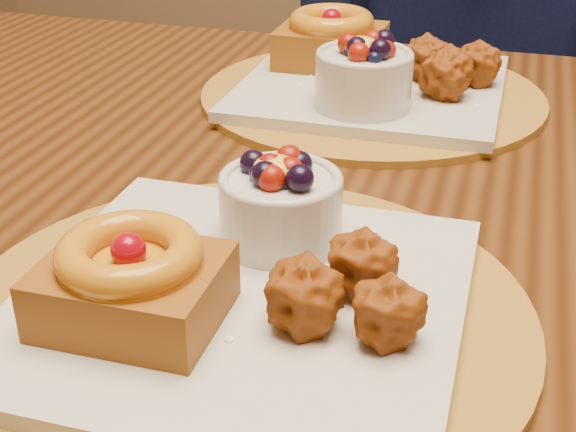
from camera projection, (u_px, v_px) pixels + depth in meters
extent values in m
cube|color=#321809|center=(323.00, 200.00, 0.72)|extent=(1.60, 0.90, 0.04)
cylinder|color=brown|center=(242.00, 313.00, 0.52)|extent=(0.38, 0.38, 0.01)
cube|color=beige|center=(241.00, 301.00, 0.52)|extent=(0.28, 0.28, 0.01)
cube|color=#552308|center=(133.00, 291.00, 0.48)|extent=(0.11, 0.09, 0.04)
torus|color=#B0520A|center=(129.00, 253.00, 0.47)|extent=(0.09, 0.09, 0.02)
sphere|color=maroon|center=(128.00, 250.00, 0.47)|extent=(0.02, 0.02, 0.02)
sphere|color=#803B09|center=(361.00, 265.00, 0.51)|extent=(0.04, 0.04, 0.04)
sphere|color=#803B09|center=(303.00, 298.00, 0.47)|extent=(0.04, 0.04, 0.04)
sphere|color=#803B09|center=(387.00, 312.00, 0.46)|extent=(0.04, 0.04, 0.04)
cylinder|color=beige|center=(281.00, 210.00, 0.56)|extent=(0.09, 0.09, 0.05)
torus|color=beige|center=(281.00, 179.00, 0.55)|extent=(0.09, 0.09, 0.01)
ellipsoid|color=gold|center=(275.00, 168.00, 0.55)|extent=(0.03, 0.03, 0.02)
cylinder|color=brown|center=(372.00, 95.00, 0.89)|extent=(0.38, 0.38, 0.01)
cube|color=beige|center=(372.00, 87.00, 0.89)|extent=(0.28, 0.28, 0.01)
cube|color=#552308|center=(331.00, 46.00, 0.93)|extent=(0.12, 0.10, 0.04)
torus|color=#B0520A|center=(332.00, 21.00, 0.92)|extent=(0.10, 0.10, 0.02)
sphere|color=maroon|center=(332.00, 19.00, 0.92)|extent=(0.02, 0.02, 0.02)
sphere|color=#803B09|center=(445.00, 77.00, 0.83)|extent=(0.05, 0.05, 0.05)
sphere|color=#803B09|center=(425.00, 60.00, 0.88)|extent=(0.05, 0.05, 0.05)
sphere|color=#803B09|center=(477.00, 64.00, 0.87)|extent=(0.05, 0.05, 0.05)
cylinder|color=beige|center=(364.00, 81.00, 0.80)|extent=(0.10, 0.10, 0.05)
torus|color=beige|center=(365.00, 54.00, 0.79)|extent=(0.10, 0.10, 0.01)
ellipsoid|color=gold|center=(361.00, 46.00, 0.79)|extent=(0.03, 0.03, 0.02)
cube|color=black|center=(447.00, 147.00, 1.59)|extent=(0.51, 0.51, 0.04)
cylinder|color=black|center=(354.00, 291.00, 1.54)|extent=(0.03, 0.03, 0.41)
cylinder|color=black|center=(545.00, 296.00, 1.53)|extent=(0.03, 0.03, 0.41)
cylinder|color=black|center=(349.00, 205.00, 1.87)|extent=(0.03, 0.03, 0.41)
cylinder|color=black|center=(507.00, 208.00, 1.85)|extent=(0.03, 0.03, 0.41)
cube|color=black|center=(445.00, 13.00, 1.66)|extent=(0.42, 0.13, 0.44)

